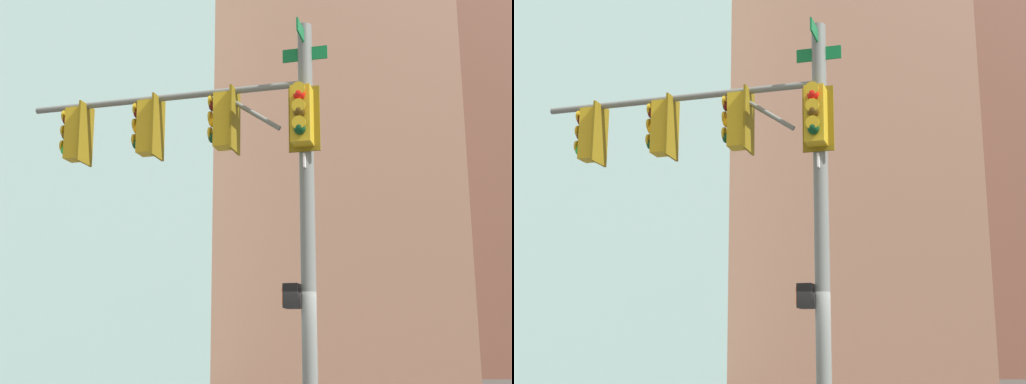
{
  "view_description": "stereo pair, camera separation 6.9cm",
  "coord_description": "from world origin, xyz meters",
  "views": [
    {
      "loc": [
        -12.12,
        3.13,
        1.41
      ],
      "look_at": [
        -0.03,
        1.25,
        4.24
      ],
      "focal_mm": 51.01,
      "sensor_mm": 36.0,
      "label": 1
    },
    {
      "loc": [
        -12.13,
        3.06,
        1.41
      ],
      "look_at": [
        -0.03,
        1.25,
        4.24
      ],
      "focal_mm": 51.01,
      "sensor_mm": 36.0,
      "label": 2
    }
  ],
  "objects": [
    {
      "name": "building_brick_nearside",
      "position": [
        35.42,
        -5.74,
        23.74
      ],
      "size": [
        19.34,
        18.6,
        47.49
      ],
      "primitive_type": "cube",
      "color": "#845B47",
      "rests_on": "ground_plane"
    },
    {
      "name": "building_brick_midblock",
      "position": [
        49.25,
        -19.83,
        18.98
      ],
      "size": [
        17.79,
        17.42,
        37.96
      ],
      "primitive_type": "cube",
      "color": "brown",
      "rests_on": "ground_plane"
    },
    {
      "name": "signal_pole_assembly",
      "position": [
        0.12,
        1.68,
        4.82
      ],
      "size": [
        2.88,
        5.25,
        7.25
      ],
      "rotation": [
        0.0,
        0.0,
        1.14
      ],
      "color": "slate",
      "rests_on": "ground_plane"
    },
    {
      "name": "building_brick_farside",
      "position": [
        54.63,
        10.69,
        23.63
      ],
      "size": [
        22.04,
        19.43,
        47.25
      ],
      "primitive_type": "cube",
      "color": "brown",
      "rests_on": "ground_plane"
    }
  ]
}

